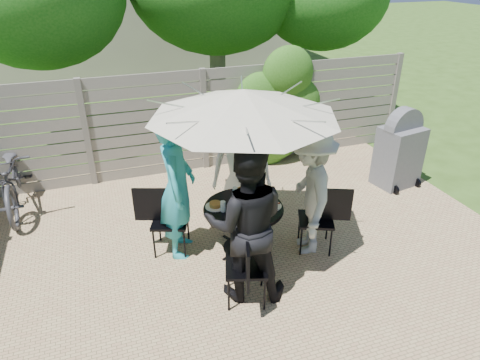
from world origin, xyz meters
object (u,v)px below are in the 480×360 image
object	(u,v)px
chair_left	(170,232)
coffee_cup	(250,194)
umbrella	(244,103)
plate_front	(244,220)
person_left	(177,188)
patio_table	(243,220)
bicycle	(13,177)
glass_front	(253,213)
chair_back	(241,196)
glass_right	(263,198)
glass_back	(235,192)
chair_right	(316,231)
plate_right	(271,205)
plate_back	(243,191)
plate_left	(215,205)
person_back	(242,165)
syrup_jug	(239,199)
glass_left	(223,206)
plate_extra	(259,217)
bbq_grill	(399,151)
person_front	(246,224)
chair_front	(246,280)

from	to	relation	value
chair_left	coffee_cup	distance (m)	1.17
umbrella	plate_front	size ratio (longest dim) A/B	10.94
person_left	patio_table	bearing A→B (deg)	-90.00
bicycle	glass_front	bearing A→B (deg)	-42.74
chair_back	glass_right	size ratio (longest dim) A/B	6.56
chair_back	glass_back	world-z (taller)	chair_back
chair_right	plate_right	size ratio (longest dim) A/B	3.52
chair_left	glass_back	world-z (taller)	chair_left
plate_front	glass_front	bearing A→B (deg)	26.00
coffee_cup	plate_back	bearing A→B (deg)	107.79
glass_front	glass_right	distance (m)	0.40
umbrella	glass_right	size ratio (longest dim) A/B	20.32
chair_left	plate_back	xyz separation A→B (m)	(1.03, 0.05, 0.41)
umbrella	chair_left	xyz separation A→B (m)	(-0.92, 0.29, -1.75)
plate_back	plate_left	world-z (taller)	same
coffee_cup	bicycle	xyz separation A→B (m)	(-3.11, 2.04, -0.20)
chair_right	glass_right	world-z (taller)	chair_right
bicycle	plate_back	bearing A→B (deg)	-34.19
plate_right	glass_right	world-z (taller)	glass_right
person_back	umbrella	bearing A→B (deg)	-90.00
chair_left	glass_front	distance (m)	1.19
chair_left	syrup_jug	world-z (taller)	chair_left
glass_left	syrup_jug	size ratio (longest dim) A/B	0.88
person_back	plate_front	world-z (taller)	person_back
syrup_jug	coffee_cup	xyz separation A→B (m)	(0.20, 0.11, -0.02)
chair_left	plate_extra	distance (m)	1.25
glass_right	bicycle	xyz separation A→B (m)	(-3.23, 2.20, -0.21)
person_back	glass_right	bearing A→B (deg)	-70.30
plate_right	coffee_cup	world-z (taller)	coffee_cup
plate_left	glass_back	size ratio (longest dim) A/B	1.86
plate_extra	glass_right	bearing A→B (deg)	61.13
patio_table	chair_back	xyz separation A→B (m)	(0.29, 0.92, -0.19)
glass_back	syrup_jug	size ratio (longest dim) A/B	0.88
person_left	glass_right	world-z (taller)	person_left
patio_table	bbq_grill	xyz separation A→B (m)	(3.08, 0.90, 0.17)
person_front	chair_left	bearing A→B (deg)	-40.69
chair_left	glass_right	size ratio (longest dim) A/B	6.72
person_front	bbq_grill	bearing A→B (deg)	-135.44
plate_back	plate_extra	distance (m)	0.68
chair_back	plate_left	xyz separation A→B (m)	(-0.64, -0.81, 0.41)
chair_right	glass_right	size ratio (longest dim) A/B	6.55
chair_back	glass_left	xyz separation A→B (m)	(-0.57, -0.94, 0.46)
glass_left	coffee_cup	bearing A→B (deg)	24.35
patio_table	glass_right	xyz separation A→B (m)	(0.28, 0.02, 0.27)
chair_front	glass_right	size ratio (longest dim) A/B	6.76
glass_left	coffee_cup	distance (m)	0.48
glass_back	chair_left	bearing A→B (deg)	179.00
syrup_jug	bbq_grill	size ratio (longest dim) A/B	0.12
plate_left	person_front	bearing A→B (deg)	-84.30
coffee_cup	bicycle	world-z (taller)	bicycle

